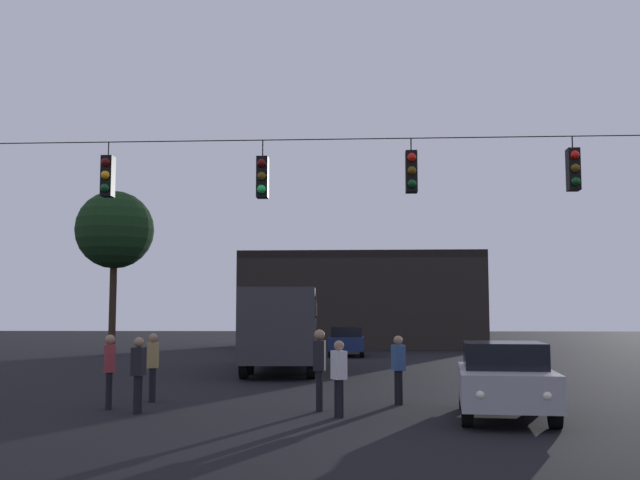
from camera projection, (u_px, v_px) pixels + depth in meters
ground_plane at (346, 371)px, 29.20m from camera, size 168.00×168.00×0.00m
overhead_signal_span at (335, 235)px, 17.48m from camera, size 16.89×0.44×6.63m
city_bus at (284, 322)px, 29.93m from camera, size 3.10×11.12×3.00m
car_near_right at (504, 378)px, 15.76m from camera, size 2.25×4.47×1.52m
car_far_left at (347, 341)px, 40.49m from camera, size 1.81×4.34×1.52m
pedestrian_crossing_left at (153, 363)px, 18.72m from camera, size 0.28×0.39×1.64m
pedestrian_crossing_center at (319, 364)px, 16.85m from camera, size 0.26×0.37×1.77m
pedestrian_crossing_right at (138, 370)px, 16.48m from camera, size 0.24×0.36×1.61m
pedestrian_near_bus at (109, 367)px, 17.23m from camera, size 0.35×0.42×1.65m
pedestrian_trailing at (398, 366)px, 18.11m from camera, size 0.34×0.41×1.60m
pedestrian_far_side at (339, 374)px, 15.81m from camera, size 0.36×0.42×1.56m
corner_building at (362, 301)px, 53.29m from camera, size 15.87×9.58×6.28m
tree_left_silhouette at (115, 230)px, 42.55m from camera, size 4.27×4.27×8.97m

